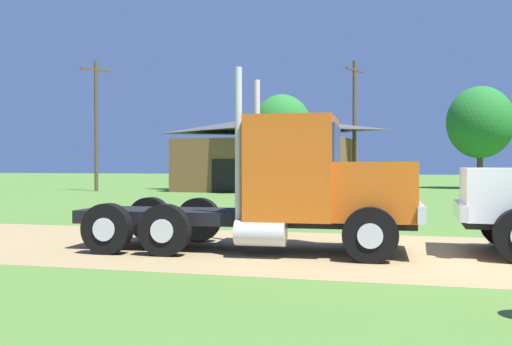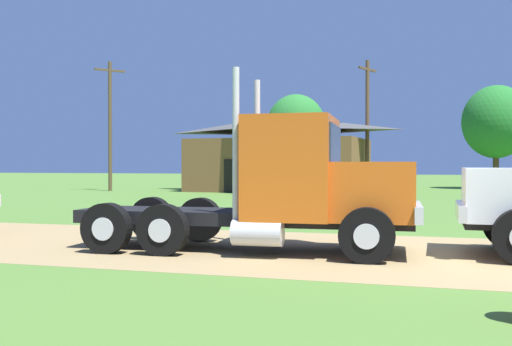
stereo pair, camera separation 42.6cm
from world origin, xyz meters
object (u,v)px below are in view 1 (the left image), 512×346
(truck_foreground_white, at_px, (294,189))
(utility_pole_far, at_px, (354,123))
(utility_pole_near, at_px, (96,122))
(shed_building, at_px, (267,155))

(truck_foreground_white, bearing_deg, utility_pole_far, 92.44)
(truck_foreground_white, height_order, utility_pole_near, utility_pole_near)
(truck_foreground_white, relative_size, utility_pole_near, 0.82)
(utility_pole_near, relative_size, utility_pole_far, 1.03)
(shed_building, bearing_deg, utility_pole_near, -163.92)
(truck_foreground_white, height_order, utility_pole_far, utility_pole_far)
(truck_foreground_white, xyz_separation_m, utility_pole_far, (-1.17, 27.55, 3.32))
(truck_foreground_white, distance_m, utility_pole_far, 27.77)
(truck_foreground_white, distance_m, shed_building, 28.81)
(shed_building, xyz_separation_m, utility_pole_near, (-11.42, -3.29, 2.26))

